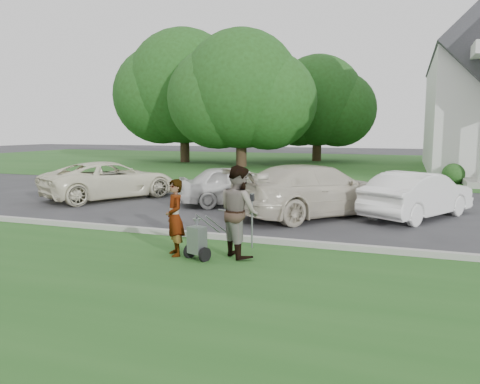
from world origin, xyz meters
The scene contains 15 objects.
ground centered at (0.00, 0.00, 0.00)m, with size 120.00×120.00×0.00m, color #333335.
grass_strip centered at (0.00, -3.00, 0.01)m, with size 80.00×7.00×0.01m, color #22531C.
church_lawn centered at (0.00, 27.00, 0.01)m, with size 80.00×30.00×0.01m, color #22531C.
curb centered at (0.00, 0.55, 0.07)m, with size 80.00×0.18×0.15m, color #9E9E93.
tree_left centered at (-8.01, 21.99, 5.11)m, with size 10.63×8.40×9.71m.
tree_far centered at (-14.01, 24.99, 5.69)m, with size 11.64×9.20×10.73m.
tree_back centered at (-4.01, 29.99, 4.73)m, with size 9.61×7.60×8.89m.
striping_cart centered at (-0.72, -1.26, 0.41)m, with size 0.74×1.09×0.95m.
person_left centered at (-1.31, -1.13, 0.82)m, with size 0.60×0.39×1.63m, color #999999.
person_right centered at (-0.01, -0.73, 0.97)m, with size 0.94×0.73×1.93m, color #999999.
parking_meter_near centered at (0.04, 0.03, 0.80)m, with size 0.09×0.08×1.27m.
car_a centered at (-7.58, 5.55, 0.72)m, with size 2.40×5.21×1.45m, color #F1EECD.
car_b centered at (-2.36, 5.68, 0.72)m, with size 1.69×4.20×1.43m, color silver.
car_c centered at (0.64, 4.48, 0.81)m, with size 2.26×5.55×1.61m, color beige.
car_d centered at (3.64, 5.27, 0.71)m, with size 1.49×4.28×1.41m, color white.
Camera 1 is at (3.27, -9.83, 2.69)m, focal length 35.00 mm.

